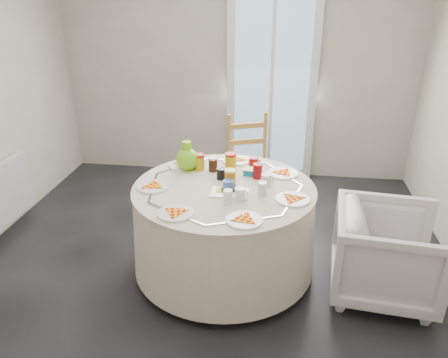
# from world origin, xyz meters

# --- Properties ---
(floor) EXTENTS (4.00, 4.00, 0.00)m
(floor) POSITION_xyz_m (0.00, 0.00, 0.00)
(floor) COLOR black
(floor) RESTS_ON ground
(wall_back) EXTENTS (4.00, 0.02, 2.60)m
(wall_back) POSITION_xyz_m (0.00, 2.00, 1.30)
(wall_back) COLOR #BCB5A3
(wall_back) RESTS_ON floor
(glass_door) EXTENTS (1.00, 0.08, 2.10)m
(glass_door) POSITION_xyz_m (0.40, 1.95, 1.05)
(glass_door) COLOR silver
(glass_door) RESTS_ON floor
(table) EXTENTS (1.41, 1.41, 0.72)m
(table) POSITION_xyz_m (0.12, -0.02, 0.38)
(table) COLOR beige
(table) RESTS_ON floor
(wooden_chair) EXTENTS (0.56, 0.54, 0.98)m
(wooden_chair) POSITION_xyz_m (0.26, 1.02, 0.47)
(wooden_chair) COLOR #AA6F37
(wooden_chair) RESTS_ON floor
(armchair) EXTENTS (0.75, 0.80, 0.75)m
(armchair) POSITION_xyz_m (1.33, -0.16, 0.39)
(armchair) COLOR silver
(armchair) RESTS_ON floor
(place_settings) EXTENTS (1.40, 1.40, 0.02)m
(place_settings) POSITION_xyz_m (0.12, -0.02, 0.77)
(place_settings) COLOR white
(place_settings) RESTS_ON table
(jar_cluster) EXTENTS (0.60, 0.41, 0.16)m
(jar_cluster) POSITION_xyz_m (0.11, 0.24, 0.82)
(jar_cluster) COLOR #9D541E
(jar_cluster) RESTS_ON table
(butter_tub) EXTENTS (0.15, 0.11, 0.05)m
(butter_tub) POSITION_xyz_m (0.32, 0.24, 0.79)
(butter_tub) COLOR #0B6A9B
(butter_tub) RESTS_ON table
(green_pitcher) EXTENTS (0.24, 0.24, 0.24)m
(green_pitcher) POSITION_xyz_m (-0.22, 0.28, 0.87)
(green_pitcher) COLOR #75C117
(green_pitcher) RESTS_ON table
(cheese_platter) EXTENTS (0.28, 0.18, 0.04)m
(cheese_platter) POSITION_xyz_m (0.18, -0.12, 0.77)
(cheese_platter) COLOR white
(cheese_platter) RESTS_ON table
(mugs_glasses) EXTENTS (0.60, 0.60, 0.11)m
(mugs_glasses) POSITION_xyz_m (0.27, 0.01, 0.81)
(mugs_glasses) COLOR gray
(mugs_glasses) RESTS_ON table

